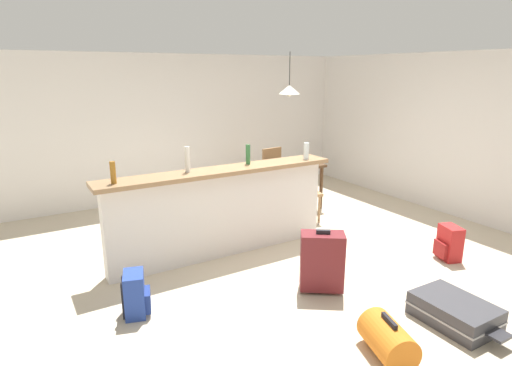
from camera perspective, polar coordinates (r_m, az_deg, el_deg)
ground_plane at (r=5.50m, az=4.24°, el=-9.16°), size 13.00×13.00×0.05m
wall_back at (r=7.78m, az=-8.64°, el=7.61°), size 6.60×0.10×2.50m
wall_right at (r=7.47m, az=22.74°, el=6.33°), size 0.10×6.00×2.50m
partition_half_wall at (r=5.18m, az=-4.62°, el=-4.24°), size 2.80×0.20×1.04m
bar_countertop at (r=5.03m, az=-4.75°, el=1.62°), size 2.96×0.40×0.05m
bottle_amber at (r=4.57m, az=-18.73°, el=1.34°), size 0.06×0.06×0.23m
bottle_white at (r=4.89m, az=-9.24°, el=3.16°), size 0.06×0.06×0.30m
bottle_green at (r=5.25m, az=-1.08°, el=3.87°), size 0.06×0.06×0.25m
bottle_clear at (r=5.59m, az=6.80°, el=4.31°), size 0.07×0.07×0.22m
dining_table at (r=6.95m, az=3.96°, el=1.82°), size 1.10×0.80×0.74m
dining_chair_near_partition at (r=6.46m, az=6.37°, el=-0.43°), size 0.47×0.47×0.93m
dining_chair_far_side at (r=7.45m, az=1.64°, el=1.72°), size 0.44×0.44×0.93m
pendant_lamp at (r=6.82m, az=4.52°, el=12.45°), size 0.34×0.34×0.69m
suitcase_flat_charcoal at (r=4.37m, az=25.21°, el=-15.44°), size 0.50×0.83×0.22m
backpack_blue at (r=4.21m, az=-15.93°, el=-14.28°), size 0.30×0.32×0.42m
backpack_red at (r=5.64m, az=24.58°, el=-7.42°), size 0.30×0.32×0.42m
suitcase_upright_maroon at (r=4.45m, az=8.88°, el=-10.35°), size 0.50×0.45×0.67m
duffel_bag_orange at (r=3.73m, az=17.33°, el=-19.51°), size 0.43×0.55×0.34m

